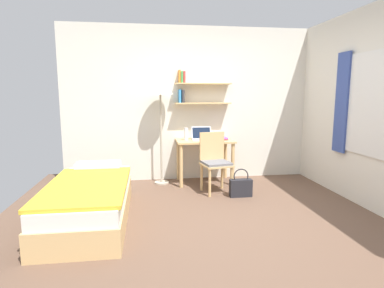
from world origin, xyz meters
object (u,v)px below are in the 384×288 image
at_px(bed, 90,201).
at_px(laptop, 202,136).
at_px(desk_chair, 215,160).
at_px(water_bottle, 186,134).
at_px(standing_lamp, 160,93).
at_px(desk, 205,148).
at_px(book_stack, 222,138).
at_px(handbag, 241,187).

height_order(bed, laptop, laptop).
distance_m(desk_chair, water_bottle, 0.72).
distance_m(bed, standing_lamp, 2.13).
xyz_separation_m(bed, water_bottle, (1.31, 1.42, 0.59)).
xyz_separation_m(bed, desk, (1.62, 1.42, 0.34)).
bearing_deg(book_stack, handbag, -83.35).
relative_size(laptop, handbag, 0.81).
xyz_separation_m(desk, handbag, (0.39, -0.81, -0.44)).
distance_m(desk_chair, laptop, 0.61).
xyz_separation_m(book_stack, handbag, (0.09, -0.80, -0.61)).
relative_size(bed, desk_chair, 2.13).
bearing_deg(book_stack, standing_lamp, 176.51).
distance_m(standing_lamp, laptop, 0.98).
distance_m(bed, desk_chair, 1.93).
bearing_deg(desk_chair, book_stack, 64.97).
distance_m(bed, laptop, 2.20).
bearing_deg(desk_chair, standing_lamp, 144.59).
xyz_separation_m(standing_lamp, water_bottle, (0.41, -0.04, -0.67)).
xyz_separation_m(standing_lamp, laptop, (0.67, -0.03, -0.72)).
relative_size(desk_chair, water_bottle, 4.34).
relative_size(desk, water_bottle, 4.51).
bearing_deg(desk, standing_lamp, 176.36).
height_order(desk_chair, standing_lamp, standing_lamp).
xyz_separation_m(desk, laptop, (-0.05, 0.01, 0.20)).
height_order(laptop, water_bottle, laptop).
bearing_deg(desk_chair, laptop, 102.01).
height_order(water_bottle, book_stack, water_bottle).
bearing_deg(laptop, standing_lamp, 177.34).
relative_size(standing_lamp, water_bottle, 8.15).
bearing_deg(standing_lamp, bed, -121.67).
bearing_deg(standing_lamp, book_stack, -3.49).
distance_m(standing_lamp, water_bottle, 0.78).
relative_size(laptop, water_bottle, 1.61).
distance_m(desk_chair, book_stack, 0.60).
height_order(laptop, book_stack, laptop).
bearing_deg(bed, water_bottle, 47.36).
bearing_deg(desk, bed, -138.81).
bearing_deg(desk_chair, handbag, -43.04).
xyz_separation_m(desk_chair, standing_lamp, (-0.78, 0.56, 1.01)).
distance_m(book_stack, handbag, 1.01).
distance_m(bed, handbag, 2.10).
height_order(standing_lamp, handbag, standing_lamp).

